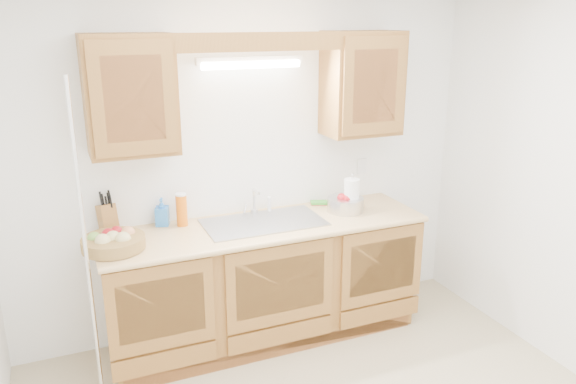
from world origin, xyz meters
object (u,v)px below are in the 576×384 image
fruit_basket (113,241)px  apple_bowl (346,203)px  knife_block (108,219)px  paper_towel (352,196)px

fruit_basket → apple_bowl: bearing=2.8°
knife_block → paper_towel: bearing=-20.9°
fruit_basket → paper_towel: bearing=2.0°
fruit_basket → paper_towel: size_ratio=1.59×
fruit_basket → paper_towel: 1.73m
fruit_basket → apple_bowl: size_ratio=1.44×
fruit_basket → paper_towel: paper_towel is taller
knife_block → paper_towel: (1.72, -0.22, 0.01)m
paper_towel → apple_bowl: bearing=148.5°
knife_block → apple_bowl: bearing=-20.3°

